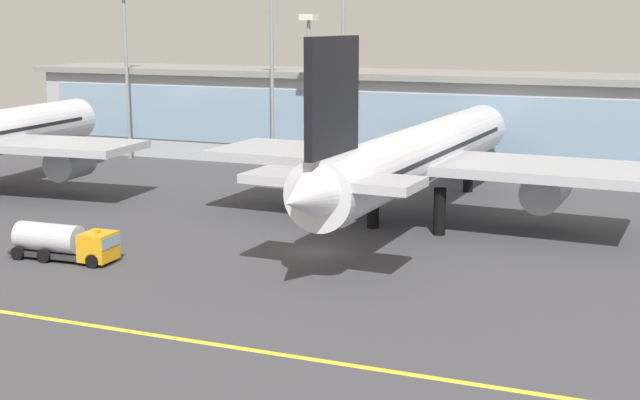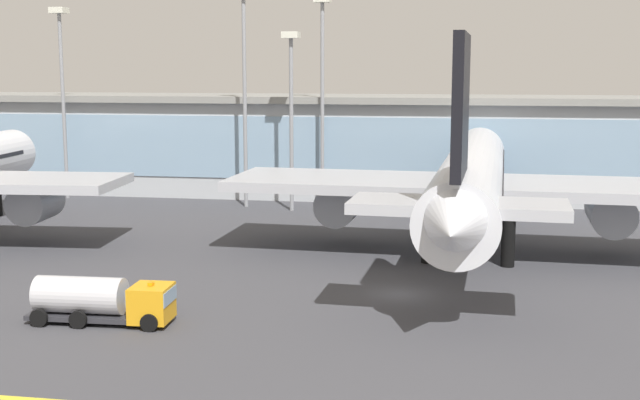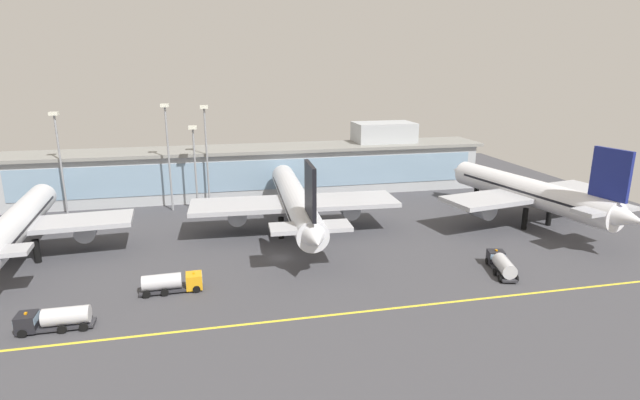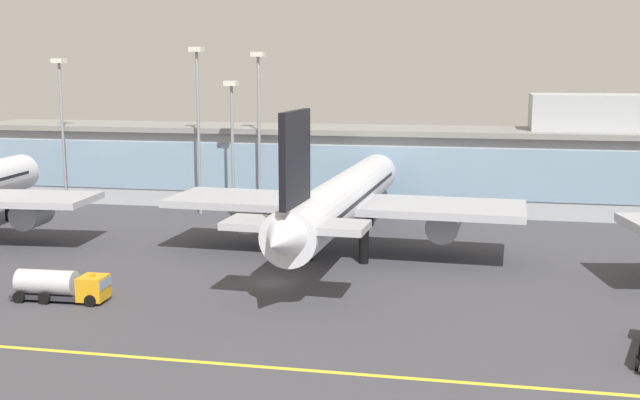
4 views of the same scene
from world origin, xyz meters
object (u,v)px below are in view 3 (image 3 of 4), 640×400
object	(u,v)px
service_truck_far	(53,319)
apron_light_mast_centre	(194,154)
apron_light_mast_west	(206,141)
airliner_near_left	(17,224)
baggage_tug_near	(174,282)
airliner_far_right	(528,192)
fuel_tanker_truck	(501,263)
airliner_near_right	(295,201)
apron_light_mast_far_east	(59,148)
apron_light_mast_east	(168,142)

from	to	relation	value
service_truck_far	apron_light_mast_centre	distance (m)	54.98
apron_light_mast_west	airliner_near_left	bearing A→B (deg)	-138.92
apron_light_mast_centre	apron_light_mast_west	bearing A→B (deg)	59.37
baggage_tug_near	airliner_far_right	bearing A→B (deg)	12.14
fuel_tanker_truck	apron_light_mast_west	bearing A→B (deg)	56.87
baggage_tug_near	airliner_near_right	bearing A→B (deg)	43.85
airliner_near_left	apron_light_mast_centre	distance (m)	38.30
baggage_tug_near	apron_light_mast_far_east	xyz separation A→B (m)	(-26.08, 47.25, 13.49)
baggage_tug_near	apron_light_mast_west	bearing A→B (deg)	81.16
airliner_near_left	airliner_far_right	size ratio (longest dim) A/B	0.94
baggage_tug_near	apron_light_mast_centre	distance (m)	44.46
service_truck_far	apron_light_mast_centre	xyz separation A→B (m)	(17.15, 50.92, 11.68)
airliner_far_right	apron_light_mast_centre	world-z (taller)	apron_light_mast_centre
airliner_near_left	apron_light_mast_east	distance (m)	35.94
airliner_far_right	apron_light_mast_far_east	bearing A→B (deg)	62.60
apron_light_mast_centre	airliner_near_left	bearing A→B (deg)	-141.43
airliner_near_right	baggage_tug_near	world-z (taller)	airliner_near_right
apron_light_mast_east	service_truck_far	bearing A→B (deg)	-102.27
airliner_near_right	baggage_tug_near	xyz separation A→B (m)	(-22.27, -23.06, -4.96)
airliner_near_left	airliner_far_right	distance (m)	97.61
airliner_near_right	apron_light_mast_centre	xyz separation A→B (m)	(-19.40, 19.74, 6.72)
fuel_tanker_truck	baggage_tug_near	bearing A→B (deg)	100.62
airliner_far_right	service_truck_far	world-z (taller)	airliner_far_right
airliner_near_left	service_truck_far	distance (m)	30.44
airliner_near_left	baggage_tug_near	xyz separation A→B (m)	(26.57, -19.32, -4.74)
airliner_near_left	apron_light_mast_far_east	world-z (taller)	apron_light_mast_far_east
airliner_near_left	fuel_tanker_truck	distance (m)	81.55
airliner_near_right	service_truck_far	bearing A→B (deg)	133.00
airliner_near_left	fuel_tanker_truck	size ratio (longest dim) A/B	5.01
apron_light_mast_west	apron_light_mast_centre	world-z (taller)	apron_light_mast_west
fuel_tanker_truck	apron_light_mast_far_east	bearing A→B (deg)	71.61
apron_light_mast_centre	service_truck_far	bearing A→B (deg)	-108.61
fuel_tanker_truck	apron_light_mast_far_east	distance (m)	93.90
airliner_far_right	airliner_near_right	bearing A→B (deg)	73.49
apron_light_mast_west	apron_light_mast_far_east	world-z (taller)	apron_light_mast_west
airliner_near_right	apron_light_mast_far_east	bearing A→B (deg)	65.95
baggage_tug_near	apron_light_mast_centre	world-z (taller)	apron_light_mast_centre
service_truck_far	apron_light_mast_west	bearing A→B (deg)	-109.79
service_truck_far	apron_light_mast_centre	bearing A→B (deg)	-108.73
apron_light_mast_west	service_truck_far	bearing A→B (deg)	-109.67
baggage_tug_near	apron_light_mast_centre	xyz separation A→B (m)	(2.88, 42.80, 11.68)
apron_light_mast_west	apron_light_mast_centre	bearing A→B (deg)	-120.63
airliner_near_right	apron_light_mast_centre	size ratio (longest dim) A/B	2.78
baggage_tug_near	apron_light_mast_far_east	bearing A→B (deg)	116.75
fuel_tanker_truck	service_truck_far	distance (m)	65.82
airliner_near_right	fuel_tanker_truck	xyz separation A→B (m)	(29.15, -27.09, -4.96)
airliner_near_left	apron_light_mast_far_east	bearing A→B (deg)	-5.12
airliner_near_left	airliner_near_right	distance (m)	48.98
airliner_near_left	apron_light_mast_east	world-z (taller)	apron_light_mast_east
baggage_tug_near	apron_light_mast_far_east	size ratio (longest dim) A/B	0.40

